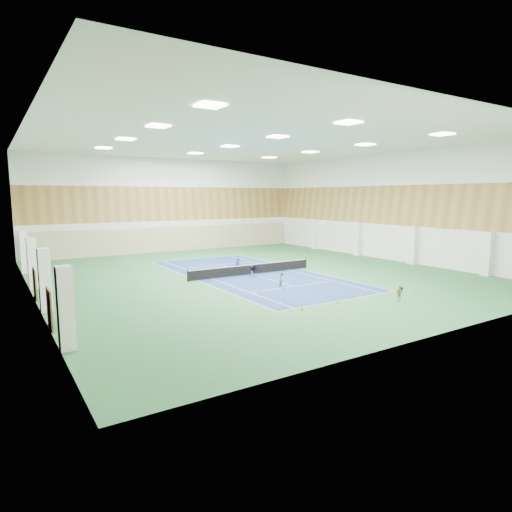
# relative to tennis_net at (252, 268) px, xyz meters

# --- Properties ---
(ground) EXTENTS (40.00, 40.00, 0.00)m
(ground) POSITION_rel_tennis_net_xyz_m (0.00, 0.00, -0.55)
(ground) COLOR #2A6438
(ground) RESTS_ON ground
(room_shell) EXTENTS (36.00, 40.00, 12.00)m
(room_shell) POSITION_rel_tennis_net_xyz_m (0.00, 0.00, 5.45)
(room_shell) COLOR white
(room_shell) RESTS_ON ground
(wood_cladding) EXTENTS (36.00, 40.00, 8.00)m
(wood_cladding) POSITION_rel_tennis_net_xyz_m (0.00, 0.00, 7.45)
(wood_cladding) COLOR #A5793D
(wood_cladding) RESTS_ON room_shell
(ceiling_light_grid) EXTENTS (21.40, 25.40, 0.06)m
(ceiling_light_grid) POSITION_rel_tennis_net_xyz_m (0.00, 0.00, 11.37)
(ceiling_light_grid) COLOR white
(ceiling_light_grid) RESTS_ON room_shell
(court_surface) EXTENTS (10.97, 23.77, 0.01)m
(court_surface) POSITION_rel_tennis_net_xyz_m (0.00, 0.00, -0.55)
(court_surface) COLOR navy
(court_surface) RESTS_ON ground
(tennis_balls_scatter) EXTENTS (10.57, 22.77, 0.07)m
(tennis_balls_scatter) POSITION_rel_tennis_net_xyz_m (0.00, 0.00, -0.50)
(tennis_balls_scatter) COLOR #ADCC22
(tennis_balls_scatter) RESTS_ON ground
(tennis_net) EXTENTS (12.80, 0.10, 1.10)m
(tennis_net) POSITION_rel_tennis_net_xyz_m (0.00, 0.00, 0.00)
(tennis_net) COLOR black
(tennis_net) RESTS_ON ground
(back_curtain) EXTENTS (35.40, 0.16, 3.20)m
(back_curtain) POSITION_rel_tennis_net_xyz_m (0.00, 19.75, 1.05)
(back_curtain) COLOR #C6B793
(back_curtain) RESTS_ON ground
(door_left_a) EXTENTS (0.08, 1.80, 2.20)m
(door_left_a) POSITION_rel_tennis_net_xyz_m (-17.92, -8.00, 0.55)
(door_left_a) COLOR #593319
(door_left_a) RESTS_ON ground
(door_left_b) EXTENTS (0.08, 1.80, 2.20)m
(door_left_b) POSITION_rel_tennis_net_xyz_m (-17.92, 0.00, 0.55)
(door_left_b) COLOR #593319
(door_left_b) RESTS_ON ground
(coach) EXTENTS (0.59, 0.41, 1.57)m
(coach) POSITION_rel_tennis_net_xyz_m (-1.16, 0.60, 0.23)
(coach) COLOR navy
(coach) RESTS_ON ground
(child_court) EXTENTS (0.72, 0.67, 1.18)m
(child_court) POSITION_rel_tennis_net_xyz_m (-0.86, -5.98, 0.04)
(child_court) COLOR gray
(child_court) RESTS_ON ground
(child_apron) EXTENTS (0.67, 0.43, 1.07)m
(child_apron) POSITION_rel_tennis_net_xyz_m (3.27, -14.06, -0.02)
(child_apron) COLOR tan
(child_apron) RESTS_ON ground
(ball_cart) EXTENTS (0.64, 0.64, 0.89)m
(ball_cart) POSITION_rel_tennis_net_xyz_m (-0.50, -1.21, -0.10)
(ball_cart) COLOR black
(ball_cart) RESTS_ON ground
(cone_svc_a) EXTENTS (0.21, 0.21, 0.23)m
(cone_svc_a) POSITION_rel_tennis_net_xyz_m (-3.63, -6.93, -0.44)
(cone_svc_a) COLOR orange
(cone_svc_a) RESTS_ON ground
(cone_svc_b) EXTENTS (0.22, 0.22, 0.24)m
(cone_svc_b) POSITION_rel_tennis_net_xyz_m (-1.40, -6.95, -0.43)
(cone_svc_b) COLOR #DE5A0B
(cone_svc_b) RESTS_ON ground
(cone_svc_c) EXTENTS (0.22, 0.22, 0.24)m
(cone_svc_c) POSITION_rel_tennis_net_xyz_m (0.86, -5.87, -0.43)
(cone_svc_c) COLOR #DB5C0B
(cone_svc_c) RESTS_ON ground
(cone_svc_d) EXTENTS (0.22, 0.22, 0.25)m
(cone_svc_d) POSITION_rel_tennis_net_xyz_m (3.30, -6.60, -0.43)
(cone_svc_d) COLOR #FF620D
(cone_svc_d) RESTS_ON ground
(cone_base_a) EXTENTS (0.22, 0.22, 0.24)m
(cone_base_a) POSITION_rel_tennis_net_xyz_m (-3.93, -12.39, -0.43)
(cone_base_a) COLOR #D9620B
(cone_base_a) RESTS_ON ground
(cone_base_b) EXTENTS (0.18, 0.18, 0.20)m
(cone_base_b) POSITION_rel_tennis_net_xyz_m (-0.86, -12.39, -0.45)
(cone_base_b) COLOR #FF460D
(cone_base_b) RESTS_ON ground
(cone_base_c) EXTENTS (0.21, 0.21, 0.23)m
(cone_base_c) POSITION_rel_tennis_net_xyz_m (1.70, -11.43, -0.43)
(cone_base_c) COLOR #F2450C
(cone_base_c) RESTS_ON ground
(cone_base_d) EXTENTS (0.23, 0.23, 0.25)m
(cone_base_d) POSITION_rel_tennis_net_xyz_m (4.58, -11.86, -0.42)
(cone_base_d) COLOR orange
(cone_base_d) RESTS_ON ground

